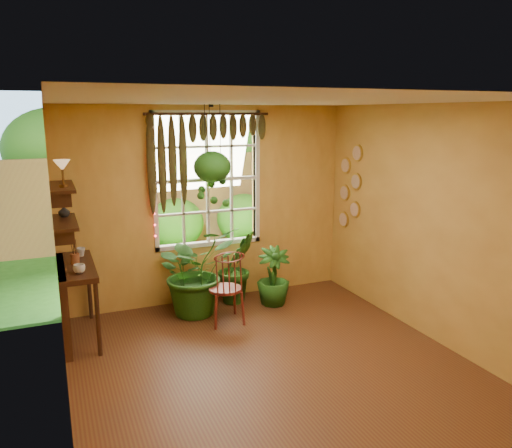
{
  "coord_description": "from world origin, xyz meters",
  "views": [
    {
      "loc": [
        -2.0,
        -4.23,
        2.59
      ],
      "look_at": [
        0.25,
        1.15,
        1.29
      ],
      "focal_mm": 35.0,
      "sensor_mm": 36.0,
      "label": 1
    }
  ],
  "objects_px": {
    "hanging_basket": "(212,169)",
    "potted_plant_left": "(195,271)",
    "counter_ledge": "(68,294)",
    "potted_plant_mid": "(237,267)",
    "windsor_chair": "(226,298)"
  },
  "relations": [
    {
      "from": "hanging_basket",
      "to": "potted_plant_left",
      "type": "bearing_deg",
      "value": -161.45
    },
    {
      "from": "counter_ledge",
      "to": "potted_plant_mid",
      "type": "relative_size",
      "value": 1.19
    },
    {
      "from": "potted_plant_left",
      "to": "hanging_basket",
      "type": "distance_m",
      "value": 1.34
    },
    {
      "from": "windsor_chair",
      "to": "potted_plant_mid",
      "type": "height_order",
      "value": "windsor_chair"
    },
    {
      "from": "windsor_chair",
      "to": "potted_plant_mid",
      "type": "distance_m",
      "value": 0.77
    },
    {
      "from": "windsor_chair",
      "to": "potted_plant_left",
      "type": "relative_size",
      "value": 0.95
    },
    {
      "from": "windsor_chair",
      "to": "counter_ledge",
      "type": "bearing_deg",
      "value": 175.05
    },
    {
      "from": "counter_ledge",
      "to": "potted_plant_mid",
      "type": "xyz_separation_m",
      "value": [
        2.22,
        0.38,
        -0.05
      ]
    },
    {
      "from": "potted_plant_mid",
      "to": "counter_ledge",
      "type": "bearing_deg",
      "value": -170.2
    },
    {
      "from": "hanging_basket",
      "to": "counter_ledge",
      "type": "bearing_deg",
      "value": -171.2
    },
    {
      "from": "potted_plant_mid",
      "to": "windsor_chair",
      "type": "bearing_deg",
      "value": -121.3
    },
    {
      "from": "counter_ledge",
      "to": "hanging_basket",
      "type": "relative_size",
      "value": 0.91
    },
    {
      "from": "counter_ledge",
      "to": "potted_plant_mid",
      "type": "distance_m",
      "value": 2.26
    },
    {
      "from": "windsor_chair",
      "to": "hanging_basket",
      "type": "relative_size",
      "value": 0.84
    },
    {
      "from": "potted_plant_left",
      "to": "potted_plant_mid",
      "type": "distance_m",
      "value": 0.68
    }
  ]
}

